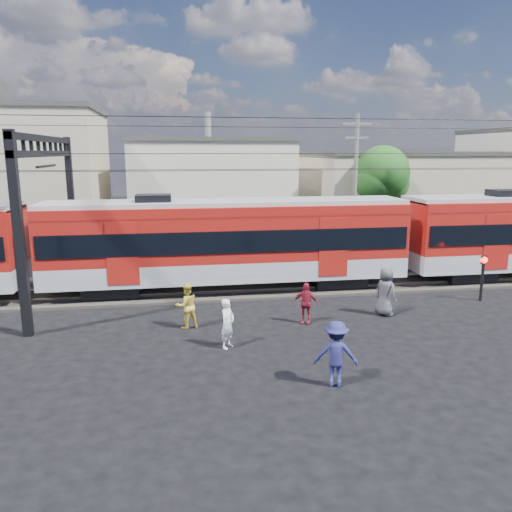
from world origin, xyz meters
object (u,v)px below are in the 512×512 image
(commuter_train, at_px, (232,240))
(crossing_signal, at_px, (483,270))
(pedestrian_c, at_px, (336,354))
(pedestrian_a, at_px, (227,323))

(commuter_train, relative_size, crossing_signal, 25.40)
(commuter_train, distance_m, pedestrian_c, 10.13)
(pedestrian_a, relative_size, crossing_signal, 0.83)
(pedestrian_a, distance_m, crossing_signal, 11.81)
(commuter_train, height_order, pedestrian_a, commuter_train)
(pedestrian_a, xyz_separation_m, pedestrian_c, (2.61, -3.18, 0.10))
(pedestrian_c, distance_m, crossing_signal, 10.92)
(commuter_train, bearing_deg, crossing_signal, -17.52)
(pedestrian_a, distance_m, pedestrian_c, 4.12)
(pedestrian_a, xyz_separation_m, crossing_signal, (11.28, 3.44, 0.55))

